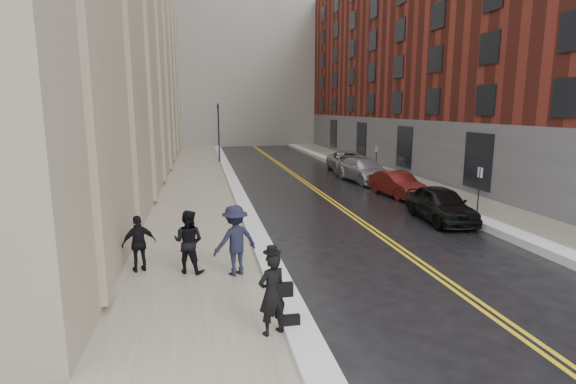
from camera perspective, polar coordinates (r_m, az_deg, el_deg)
name	(u,v)px	position (r m, az deg, el deg)	size (l,w,h in m)	color
ground	(379,308)	(11.49, 11.54, -14.24)	(160.00, 160.00, 0.00)	black
sidewalk_left	(196,192)	(26.03, -11.58, -0.05)	(4.00, 64.00, 0.15)	gray
sidewalk_right	(416,185)	(29.15, 15.99, 0.88)	(3.00, 64.00, 0.15)	gray
lane_stripe_a	(314,190)	(26.84, 3.27, 0.31)	(0.12, 64.00, 0.01)	gold
lane_stripe_b	(317,189)	(26.90, 3.76, 0.33)	(0.12, 64.00, 0.01)	gold
snow_ridge_left	(237,190)	(26.09, -6.53, 0.24)	(0.70, 60.80, 0.26)	white
snow_ridge_right	(389,185)	(28.35, 12.66, 0.92)	(0.85, 60.80, 0.30)	white
building_right	(482,53)	(39.35, 23.43, 15.90)	(14.00, 50.00, 18.00)	maroon
tower_far_right	(309,1)	(79.63, 2.71, 23.06)	(22.00, 18.00, 44.00)	slate
traffic_signal	(219,128)	(39.67, -8.81, 8.01)	(0.18, 0.15, 5.20)	black
parking_sign_near	(479,187)	(21.59, 23.09, 0.60)	(0.06, 0.35, 2.23)	black
parking_sign_far	(376,158)	(32.13, 11.14, 4.26)	(0.06, 0.35, 2.23)	black
car_black	(441,204)	(20.31, 18.82, -1.46)	(1.76, 4.37, 1.49)	black
car_maroon	(397,184)	(25.40, 13.69, 0.98)	(1.43, 4.10, 1.35)	#4F110E
car_silver_near	(364,170)	(30.10, 9.64, 2.78)	(2.16, 5.32, 1.55)	#9B9CA2
car_silver_far	(348,162)	(34.51, 7.62, 3.80)	(2.53, 5.49, 1.53)	#9CA0A3
pedestrian_main	(272,294)	(9.46, -2.05, -12.77)	(0.65, 0.42, 1.77)	black
pedestrian_a	(188,241)	(13.12, -12.53, -6.15)	(0.89, 0.69, 1.82)	black
pedestrian_b	(235,240)	(12.71, -6.71, -6.11)	(1.29, 0.74, 2.00)	black
pedestrian_c	(139,244)	(13.61, -18.38, -6.23)	(0.96, 0.40, 1.64)	black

